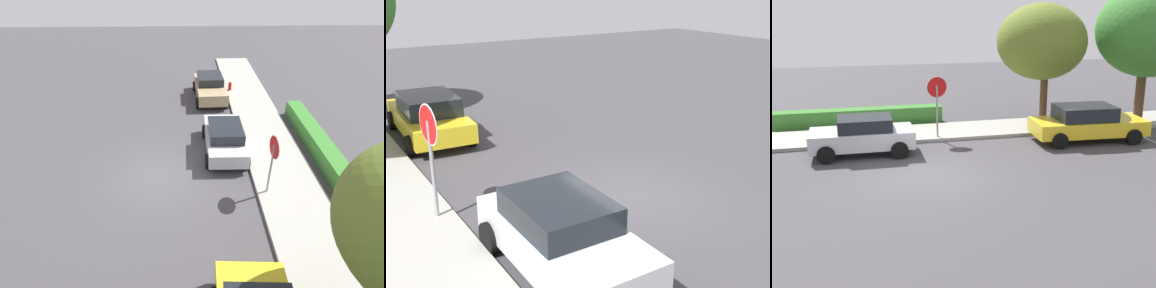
# 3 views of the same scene
# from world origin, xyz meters

# --- Properties ---
(ground_plane) EXTENTS (60.00, 60.00, 0.00)m
(ground_plane) POSITION_xyz_m (0.00, 0.00, 0.00)
(ground_plane) COLOR #423F44
(sidewalk_curb) EXTENTS (32.00, 2.67, 0.14)m
(sidewalk_curb) POSITION_xyz_m (0.00, 5.28, 0.07)
(sidewalk_curb) COLOR #9E9B93
(sidewalk_curb) RESTS_ON ground_plane
(stop_sign) EXTENTS (0.88, 0.12, 2.64)m
(stop_sign) POSITION_xyz_m (1.22, 4.32, 1.84)
(stop_sign) COLOR gray
(stop_sign) RESTS_ON ground_plane
(parked_car_silver) EXTENTS (3.82, 1.96, 1.42)m
(parked_car_silver) POSITION_xyz_m (-1.85, 2.99, 0.74)
(parked_car_silver) COLOR silver
(parked_car_silver) RESTS_ON ground_plane
(parked_car_yellow) EXTENTS (4.68, 2.25, 1.48)m
(parked_car_yellow) POSITION_xyz_m (7.16, 2.75, 0.76)
(parked_car_yellow) COLOR yellow
(parked_car_yellow) RESTS_ON ground_plane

